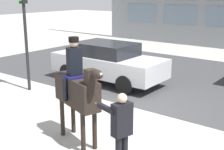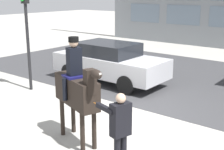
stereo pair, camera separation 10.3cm
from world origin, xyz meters
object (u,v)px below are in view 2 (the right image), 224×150
mounted_horse_lead (77,89)px  street_car_near_lane (109,62)px  traffic_light (26,20)px  pedestrian_bystander (120,127)px

mounted_horse_lead → street_car_near_lane: (-2.73, 4.61, -0.52)m
mounted_horse_lead → traffic_light: traffic_light is taller
pedestrian_bystander → traffic_light: bearing=-5.7°
mounted_horse_lead → pedestrian_bystander: size_ratio=1.51×
street_car_near_lane → traffic_light: bearing=-122.4°
street_car_near_lane → traffic_light: traffic_light is taller
mounted_horse_lead → traffic_light: bearing=174.6°
mounted_horse_lead → pedestrian_bystander: 1.73m
pedestrian_bystander → street_car_near_lane: (-4.35, 5.09, -0.16)m
pedestrian_bystander → street_car_near_lane: 6.70m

